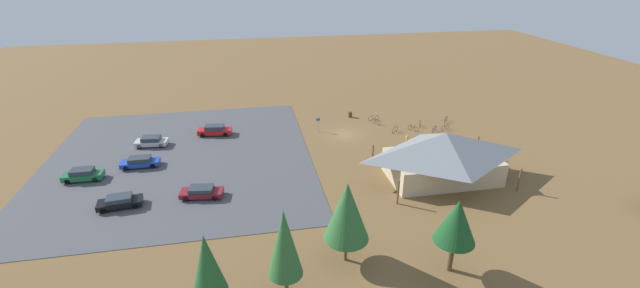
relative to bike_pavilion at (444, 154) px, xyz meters
name	(u,v)px	position (x,y,z in m)	size (l,w,h in m)	color
ground	(344,135)	(8.12, -14.58, -3.14)	(160.00, 160.00, 0.00)	brown
parking_lot_asphalt	(180,158)	(30.76, -10.91, -3.11)	(33.20, 35.75, 0.05)	#4C4C51
bike_pavilion	(444,154)	(0.00, 0.00, 0.00)	(14.31, 9.10, 5.69)	#C6B28E
trash_bin	(350,115)	(5.42, -21.34, -2.69)	(0.60, 0.60, 0.90)	brown
lot_sign	(318,123)	(11.62, -16.40, -1.73)	(0.56, 0.08, 2.20)	#99999E
pine_east	(457,221)	(6.32, 14.75, 1.69)	(3.33, 3.33, 6.77)	brown
pine_midwest	(207,264)	(25.32, 15.81, 1.38)	(2.48, 2.48, 6.95)	brown
pine_west	(285,243)	(19.87, 14.77, 1.57)	(2.65, 2.65, 7.56)	brown
pine_far_east	(347,211)	(14.49, 11.95, 1.81)	(3.79, 3.79, 7.58)	brown
bicycle_silver_edge_north	(374,118)	(2.13, -19.32, -2.75)	(1.79, 0.53, 0.85)	black
bicycle_red_front_row	(376,122)	(2.24, -17.57, -2.74)	(0.72, 1.64, 0.90)	black
bicycle_blue_back_row	(434,129)	(-5.37, -13.28, -2.76)	(1.28, 1.25, 0.84)	black
bicycle_orange_near_sign	(446,120)	(-8.75, -16.47, -2.74)	(1.16, 1.31, 0.86)	black
bicycle_purple_by_bin	(445,127)	(-7.22, -13.57, -2.75)	(1.64, 0.73, 0.87)	black
bicycle_white_trailside	(395,130)	(0.49, -14.05, -2.74)	(1.31, 1.25, 0.86)	black
bicycle_teal_mid_cluster	(420,124)	(-4.07, -15.53, -2.79)	(0.73, 1.62, 0.77)	black
bicycle_black_yard_front	(413,128)	(-2.37, -14.13, -2.74)	(1.10, 1.44, 0.86)	black
car_silver_far_end	(151,141)	(34.89, -15.58, -2.42)	(4.40, 2.28, 1.35)	#BCBCC1
car_black_near_entry	(120,202)	(35.41, -0.28, -2.44)	(4.51, 2.19, 1.28)	black
car_red_aisle_side	(215,130)	(26.56, -17.89, -2.36)	(4.92, 2.34, 1.46)	red
car_blue_by_curb	(140,162)	(35.18, -9.41, -2.45)	(4.55, 1.81, 1.28)	#1E42B2
car_maroon_mid_lot	(202,192)	(27.26, -0.73, -2.46)	(4.69, 2.36, 1.23)	maroon
car_green_front_row	(83,175)	(40.99, -7.11, -2.39)	(4.36, 1.79, 1.42)	#1E6B3D
visitor_crossing_yard	(407,140)	(0.60, -9.19, -2.29)	(0.38, 0.40, 1.63)	#2D3347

